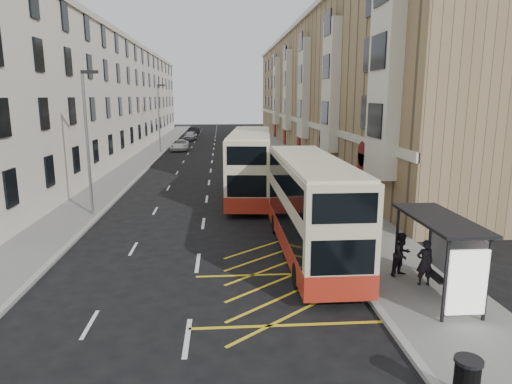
{
  "coord_description": "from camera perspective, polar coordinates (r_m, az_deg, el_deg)",
  "views": [
    {
      "loc": [
        1.07,
        -14.0,
        6.76
      ],
      "look_at": [
        2.63,
        6.85,
        2.36
      ],
      "focal_mm": 32.0,
      "sensor_mm": 36.0,
      "label": 1
    }
  ],
  "objects": [
    {
      "name": "white_van",
      "position": [
        59.09,
        -9.53,
        5.8
      ],
      "size": [
        2.38,
        4.93,
        1.35
      ],
      "primitive_type": "imported",
      "rotation": [
        0.0,
        0.0,
        0.03
      ],
      "color": "white",
      "rests_on": "ground"
    },
    {
      "name": "kerb_left",
      "position": [
        45.06,
        -13.29,
        3.03
      ],
      "size": [
        0.25,
        120.0,
        0.15
      ],
      "primitive_type": "cube",
      "color": "gray",
      "rests_on": "ground"
    },
    {
      "name": "pedestrian_far",
      "position": [
        20.49,
        10.86,
        -4.56
      ],
      "size": [
        1.08,
        1.01,
        1.78
      ],
      "primitive_type": "imported",
      "rotation": [
        0.0,
        0.0,
        2.43
      ],
      "color": "black",
      "rests_on": "pavement_right"
    },
    {
      "name": "pedestrian_near",
      "position": [
        17.4,
        20.34,
        -8.26
      ],
      "size": [
        0.62,
        0.41,
        1.68
      ],
      "primitive_type": "imported",
      "rotation": [
        0.0,
        0.0,
        3.14
      ],
      "color": "black",
      "rests_on": "pavement_right"
    },
    {
      "name": "car_dark",
      "position": [
        82.1,
        -7.86,
        7.53
      ],
      "size": [
        2.11,
        4.41,
        1.39
      ],
      "primitive_type": "imported",
      "rotation": [
        0.0,
        0.0,
        -0.15
      ],
      "color": "black",
      "rests_on": "ground"
    },
    {
      "name": "road_markings",
      "position": [
        59.39,
        -5.32,
        5.3
      ],
      "size": [
        10.0,
        110.0,
        0.01
      ],
      "primitive_type": null,
      "color": "silver",
      "rests_on": "ground"
    },
    {
      "name": "pavement_right",
      "position": [
        45.04,
        4.61,
        3.3
      ],
      "size": [
        4.0,
        120.0,
        0.15
      ],
      "primitive_type": "cube",
      "color": "slate",
      "rests_on": "ground"
    },
    {
      "name": "terrace_left",
      "position": [
        61.24,
        -18.34,
        11.06
      ],
      "size": [
        9.18,
        79.0,
        13.25
      ],
      "color": "silver",
      "rests_on": "ground"
    },
    {
      "name": "kerb_right",
      "position": [
        44.78,
        2.08,
        3.28
      ],
      "size": [
        0.25,
        120.0,
        0.15
      ],
      "primitive_type": "cube",
      "color": "gray",
      "rests_on": "ground"
    },
    {
      "name": "ground",
      "position": [
        15.58,
        -8.04,
        -13.96
      ],
      "size": [
        200.0,
        200.0,
        0.0
      ],
      "primitive_type": "plane",
      "color": "black",
      "rests_on": "ground"
    },
    {
      "name": "pedestrian_mid",
      "position": [
        18.03,
        17.76,
        -7.42
      ],
      "size": [
        1.0,
        0.92,
        1.66
      ],
      "primitive_type": "imported",
      "rotation": [
        0.0,
        0.0,
        0.47
      ],
      "color": "black",
      "rests_on": "pavement_right"
    },
    {
      "name": "pavement_left",
      "position": [
        45.32,
        -15.16,
        2.98
      ],
      "size": [
        3.0,
        120.0,
        0.15
      ],
      "primitive_type": "cube",
      "color": "slate",
      "rests_on": "ground"
    },
    {
      "name": "litter_bin",
      "position": [
        11.74,
        24.86,
        -20.5
      ],
      "size": [
        0.62,
        0.62,
        1.03
      ],
      "color": "black",
      "rests_on": "pavement_right"
    },
    {
      "name": "car_red",
      "position": [
        74.9,
        -2.28,
        7.19
      ],
      "size": [
        2.37,
        4.73,
        1.32
      ],
      "primitive_type": "imported",
      "rotation": [
        0.0,
        0.0,
        3.26
      ],
      "color": "#AE1D0F",
      "rests_on": "ground"
    },
    {
      "name": "double_decker_front",
      "position": [
        19.47,
        6.83,
        -1.9
      ],
      "size": [
        2.46,
        10.61,
        4.23
      ],
      "rotation": [
        0.0,
        0.0,
        0.0
      ],
      "color": "beige",
      "rests_on": "ground"
    },
    {
      "name": "bus_shelter",
      "position": [
        16.11,
        22.9,
        -5.77
      ],
      "size": [
        1.65,
        4.25,
        2.7
      ],
      "color": "black",
      "rests_on": "pavement_right"
    },
    {
      "name": "guard_railing",
      "position": [
        21.25,
        10.02,
        -4.44
      ],
      "size": [
        0.06,
        6.56,
        1.01
      ],
      "color": "#AC020D",
      "rests_on": "pavement_right"
    },
    {
      "name": "car_silver",
      "position": [
        72.48,
        -8.21,
        6.97
      ],
      "size": [
        2.18,
        4.36,
        1.43
      ],
      "primitive_type": "imported",
      "rotation": [
        0.0,
        0.0,
        -0.12
      ],
      "color": "#AFB1B8",
      "rests_on": "ground"
    },
    {
      "name": "double_decker_rear",
      "position": [
        30.42,
        -0.71,
        3.41
      ],
      "size": [
        3.67,
        11.43,
        4.48
      ],
      "rotation": [
        0.0,
        0.0,
        -0.1
      ],
      "color": "beige",
      "rests_on": "ground"
    },
    {
      "name": "street_lamp_far",
      "position": [
        56.53,
        -12.0,
        9.47
      ],
      "size": [
        0.93,
        0.18,
        8.0
      ],
      "color": "slate",
      "rests_on": "pavement_left"
    },
    {
      "name": "terrace_right",
      "position": [
        60.96,
        9.02,
        12.45
      ],
      "size": [
        10.75,
        79.0,
        15.25
      ],
      "color": "#927954",
      "rests_on": "ground"
    },
    {
      "name": "street_lamp_near",
      "position": [
        27.12,
        -20.3,
        6.65
      ],
      "size": [
        0.93,
        0.18,
        8.0
      ],
      "color": "slate",
      "rests_on": "pavement_left"
    }
  ]
}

